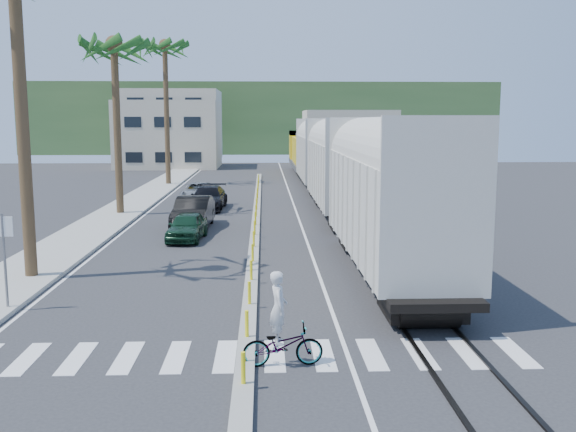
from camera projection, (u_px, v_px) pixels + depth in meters
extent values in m
plane|color=#28282B|center=(248.00, 330.00, 17.69)|extent=(140.00, 140.00, 0.00)
cube|color=gray|center=(127.00, 207.00, 42.06)|extent=(3.00, 90.00, 0.15)
cube|color=black|center=(318.00, 201.00, 45.51)|extent=(0.12, 100.00, 0.06)
cube|color=black|center=(338.00, 201.00, 45.57)|extent=(0.12, 100.00, 0.06)
cube|color=gray|center=(256.00, 218.00, 37.44)|extent=(0.45, 60.00, 0.15)
cylinder|color=yellow|center=(243.00, 368.00, 13.66)|extent=(0.10, 0.10, 0.70)
cylinder|color=yellow|center=(247.00, 324.00, 16.63)|extent=(0.10, 0.10, 0.70)
cylinder|color=yellow|center=(249.00, 293.00, 19.59)|extent=(0.10, 0.10, 0.70)
cylinder|color=yellow|center=(251.00, 270.00, 22.56)|extent=(0.10, 0.10, 0.70)
cylinder|color=yellow|center=(253.00, 253.00, 25.52)|extent=(0.10, 0.10, 0.70)
cylinder|color=yellow|center=(254.00, 239.00, 28.48)|extent=(0.10, 0.10, 0.70)
cylinder|color=yellow|center=(255.00, 228.00, 31.45)|extent=(0.10, 0.10, 0.70)
cylinder|color=yellow|center=(255.00, 218.00, 34.41)|extent=(0.10, 0.10, 0.70)
cylinder|color=yellow|center=(256.00, 211.00, 37.38)|extent=(0.10, 0.10, 0.70)
cylinder|color=yellow|center=(257.00, 204.00, 40.34)|extent=(0.10, 0.10, 0.70)
cylinder|color=yellow|center=(257.00, 198.00, 43.31)|extent=(0.10, 0.10, 0.70)
cylinder|color=yellow|center=(257.00, 193.00, 46.27)|extent=(0.10, 0.10, 0.70)
cylinder|color=yellow|center=(258.00, 189.00, 49.24)|extent=(0.10, 0.10, 0.70)
cylinder|color=yellow|center=(258.00, 185.00, 52.20)|extent=(0.10, 0.10, 0.70)
cylinder|color=yellow|center=(258.00, 181.00, 55.17)|extent=(0.10, 0.10, 0.70)
cylinder|color=yellow|center=(259.00, 178.00, 58.13)|extent=(0.10, 0.10, 0.70)
cube|color=silver|center=(246.00, 356.00, 15.71)|extent=(14.00, 2.20, 0.01)
cube|color=silver|center=(154.00, 208.00, 42.14)|extent=(0.12, 90.00, 0.01)
cube|color=silver|center=(295.00, 207.00, 42.49)|extent=(0.12, 90.00, 0.01)
cube|color=beige|center=(389.00, 205.00, 23.19)|extent=(3.00, 12.88, 3.40)
cylinder|color=beige|center=(390.00, 158.00, 22.94)|extent=(2.90, 12.58, 2.90)
cube|color=black|center=(388.00, 264.00, 23.52)|extent=(2.60, 12.88, 1.00)
cube|color=beige|center=(340.00, 172.00, 38.02)|extent=(3.00, 12.88, 3.40)
cylinder|color=beige|center=(341.00, 143.00, 37.77)|extent=(2.90, 12.58, 2.90)
cube|color=black|center=(340.00, 208.00, 38.34)|extent=(2.60, 12.88, 1.00)
cube|color=beige|center=(319.00, 157.00, 52.84)|extent=(3.00, 12.88, 3.40)
cylinder|color=beige|center=(319.00, 136.00, 52.59)|extent=(2.90, 12.58, 2.90)
cube|color=black|center=(318.00, 184.00, 53.17)|extent=(2.60, 12.88, 1.00)
cube|color=#4C4C4F|center=(306.00, 164.00, 68.90)|extent=(3.00, 17.00, 0.50)
cube|color=#C39913|center=(307.00, 150.00, 67.68)|extent=(2.70, 12.24, 2.60)
cube|color=#C39913|center=(303.00, 145.00, 74.33)|extent=(3.00, 3.74, 3.20)
cube|color=black|center=(306.00, 170.00, 68.99)|extent=(2.60, 13.60, 0.90)
cylinder|color=brown|center=(23.00, 127.00, 22.50)|extent=(0.44, 0.44, 11.00)
cylinder|color=brown|center=(117.00, 132.00, 38.38)|extent=(0.44, 0.44, 10.00)
sphere|color=#1A5219|center=(114.00, 44.00, 37.61)|extent=(3.20, 3.20, 3.20)
cylinder|color=brown|center=(167.00, 117.00, 56.03)|extent=(0.44, 0.44, 12.00)
sphere|color=#1A5219|center=(165.00, 45.00, 55.12)|extent=(3.20, 3.20, 3.20)
cylinder|color=slate|center=(5.00, 263.00, 19.17)|extent=(0.08, 0.08, 3.00)
cube|color=silver|center=(3.00, 227.00, 19.00)|extent=(0.60, 0.04, 0.60)
cube|color=#C0B298|center=(169.00, 134.00, 77.95)|extent=(12.00, 10.00, 8.00)
cube|color=#C0B298|center=(171.00, 125.00, 93.54)|extent=(14.00, 12.00, 10.00)
cube|color=#C0B298|center=(349.00, 137.00, 86.80)|extent=(12.00, 10.00, 7.00)
cube|color=#385628|center=(261.00, 119.00, 115.62)|extent=(80.00, 20.00, 12.00)
imported|color=#11331F|center=(187.00, 226.00, 30.81)|extent=(2.19, 4.14, 1.33)
imported|color=black|center=(193.00, 213.00, 34.23)|extent=(2.17, 5.22, 1.67)
imported|color=black|center=(208.00, 198.00, 41.45)|extent=(2.67, 5.38, 1.49)
imported|color=#9B9D9F|center=(199.00, 192.00, 45.35)|extent=(2.52, 5.03, 1.36)
imported|color=#9EA0A5|center=(283.00, 345.00, 15.04)|extent=(0.93, 1.99, 0.99)
imported|color=silver|center=(279.00, 307.00, 14.90)|extent=(0.69, 0.50, 1.73)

